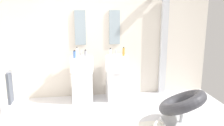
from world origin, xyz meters
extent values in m
cube|color=beige|center=(0.00, 1.65, 1.30)|extent=(4.80, 0.10, 2.60)
cube|color=white|center=(-0.35, 1.29, 0.31)|extent=(0.40, 0.40, 0.61)
cylinder|color=white|center=(-0.35, 1.29, 0.76)|extent=(0.46, 0.46, 0.30)
cylinder|color=#B7BABF|center=(-0.35, 1.42, 0.96)|extent=(0.02, 0.02, 0.10)
cube|color=white|center=(0.35, 1.29, 0.31)|extent=(0.40, 0.40, 0.61)
cylinder|color=white|center=(0.35, 1.29, 0.76)|extent=(0.46, 0.46, 0.30)
cylinder|color=#B7BABF|center=(0.35, 1.42, 0.96)|extent=(0.02, 0.02, 0.10)
cube|color=#8C9EA8|center=(-0.35, 1.58, 1.46)|extent=(0.22, 0.03, 0.70)
cube|color=#8C9EA8|center=(0.35, 1.58, 1.46)|extent=(0.22, 0.03, 0.70)
cube|color=#B7BABF|center=(1.41, 1.53, 1.02)|extent=(0.14, 0.08, 2.05)
cube|color=#B7BABF|center=(1.20, 0.00, 0.03)|extent=(0.56, 0.50, 0.06)
cylinder|color=#B7BABF|center=(1.20, 0.00, 0.20)|extent=(0.05, 0.05, 0.34)
torus|color=#333338|center=(1.20, 0.00, 0.40)|extent=(1.10, 1.10, 0.49)
cylinder|color=#B7BABF|center=(-1.49, 0.38, 0.90)|extent=(0.36, 0.02, 0.02)
cube|color=#4C515B|center=(-1.49, 0.38, 0.65)|extent=(0.04, 0.22, 0.50)
cylinder|color=#99999E|center=(-0.27, 1.36, 0.97)|extent=(0.06, 0.06, 0.11)
cylinder|color=black|center=(-0.27, 1.36, 1.04)|extent=(0.03, 0.03, 0.02)
cylinder|color=silver|center=(0.23, 1.34, 0.98)|extent=(0.05, 0.05, 0.14)
cylinder|color=black|center=(0.23, 1.34, 1.06)|extent=(0.02, 0.02, 0.02)
cylinder|color=#4C72B7|center=(-0.48, 1.26, 0.98)|extent=(0.06, 0.06, 0.13)
cylinder|color=black|center=(-0.48, 1.26, 1.05)|extent=(0.03, 0.03, 0.02)
cylinder|color=#C68C38|center=(0.50, 1.30, 0.99)|extent=(0.05, 0.05, 0.16)
cylinder|color=black|center=(0.50, 1.30, 1.08)|extent=(0.03, 0.03, 0.02)
cylinder|color=white|center=(-0.43, 1.43, 0.99)|extent=(0.05, 0.05, 0.16)
cylinder|color=black|center=(-0.43, 1.43, 1.09)|extent=(0.02, 0.02, 0.02)
camera|label=1|loc=(-0.43, -3.42, 1.90)|focal=39.04mm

